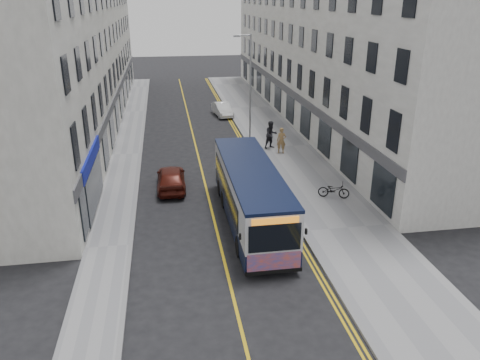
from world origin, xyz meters
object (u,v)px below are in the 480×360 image
object	(u,v)px
city_bus	(251,193)
pedestrian_near	(281,140)
car_white	(222,109)
pedestrian_far	(271,135)
car_maroon	(171,178)
bicycle	(334,190)
streetlamp	(249,85)

from	to	relation	value
city_bus	pedestrian_near	xyz separation A→B (m)	(4.11, 10.28, -0.59)
pedestrian_near	car_white	bearing A→B (deg)	123.39
city_bus	pedestrian_near	distance (m)	11.08
pedestrian_near	pedestrian_far	bearing A→B (deg)	132.45
city_bus	car_maroon	bearing A→B (deg)	126.41
bicycle	pedestrian_far	bearing A→B (deg)	30.12
pedestrian_far	bicycle	bearing A→B (deg)	-101.24
bicycle	car_maroon	distance (m)	9.31
pedestrian_near	car_white	distance (m)	12.33
bicycle	city_bus	bearing A→B (deg)	134.04
car_white	car_maroon	distance (m)	17.99
streetlamp	car_white	xyz separation A→B (m)	(-0.97, 8.56, -3.77)
bicycle	car_maroon	size ratio (longest dim) A/B	0.42
streetlamp	city_bus	world-z (taller)	streetlamp
streetlamp	bicycle	xyz separation A→B (m)	(2.64, -11.66, -3.81)
streetlamp	pedestrian_near	size ratio (longest dim) A/B	4.42
city_bus	car_maroon	distance (m)	6.39
city_bus	streetlamp	bearing A→B (deg)	80.04
pedestrian_near	car_maroon	world-z (taller)	pedestrian_near
pedestrian_far	car_maroon	bearing A→B (deg)	-159.07
streetlamp	pedestrian_far	size ratio (longest dim) A/B	3.98
city_bus	pedestrian_near	size ratio (longest dim) A/B	5.61
streetlamp	city_bus	size ratio (longest dim) A/B	0.79
city_bus	car_white	bearing A→B (deg)	86.30
streetlamp	car_white	size ratio (longest dim) A/B	2.16
pedestrian_near	car_white	xyz separation A→B (m)	(-2.66, 12.04, -0.41)
bicycle	car_white	world-z (taller)	car_white
car_white	pedestrian_near	bearing A→B (deg)	-84.95
bicycle	streetlamp	bearing A→B (deg)	34.29
streetlamp	pedestrian_far	xyz separation A→B (m)	(1.22, -2.29, -3.26)
car_maroon	car_white	bearing A→B (deg)	-106.22
city_bus	car_maroon	xyz separation A→B (m)	(-3.76, 5.09, -0.93)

